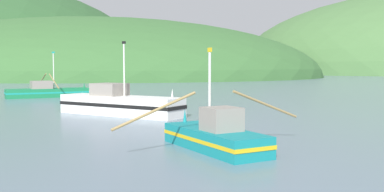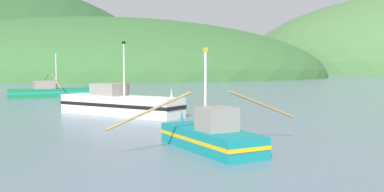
# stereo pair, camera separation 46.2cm
# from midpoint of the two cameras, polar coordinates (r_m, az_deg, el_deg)

# --- Properties ---
(hill_mid_right) EXTENTS (164.14, 131.31, 41.32)m
(hill_mid_right) POSITION_cam_midpoint_polar(r_m,az_deg,el_deg) (165.35, -12.85, 2.51)
(hill_mid_right) COLOR #386633
(hill_mid_right) RESTS_ON ground
(fishing_boat_white) EXTENTS (10.84, 7.16, 5.75)m
(fishing_boat_white) POSITION_cam_midpoint_polar(r_m,az_deg,el_deg) (34.97, -9.81, -1.00)
(fishing_boat_white) COLOR white
(fishing_boat_white) RESTS_ON ground
(fishing_boat_teal) EXTENTS (8.27, 6.43, 4.70)m
(fishing_boat_teal) POSITION_cam_midpoint_polar(r_m,az_deg,el_deg) (20.26, 2.38, -5.22)
(fishing_boat_teal) COLOR #147F84
(fishing_boat_teal) RESTS_ON ground
(fishing_boat_green) EXTENTS (9.50, 10.88, 5.59)m
(fishing_boat_green) POSITION_cam_midpoint_polar(r_m,az_deg,el_deg) (56.67, -18.51, 0.55)
(fishing_boat_green) COLOR #197A47
(fishing_boat_green) RESTS_ON ground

